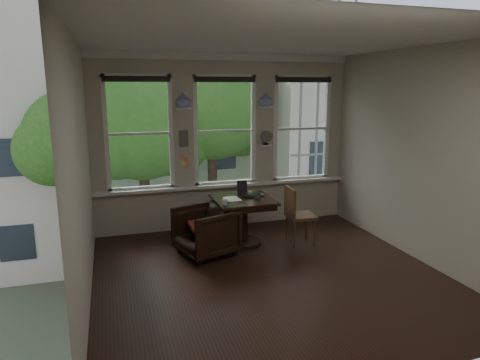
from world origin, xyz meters
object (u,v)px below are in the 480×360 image
object	(u,v)px
table	(243,221)
side_chair_right	(301,216)
mug	(225,202)
armchair_left	(206,231)
laptop	(255,196)

from	to	relation	value
table	side_chair_right	distance (m)	0.92
side_chair_right	mug	size ratio (longest dim) A/B	9.95
armchair_left	side_chair_right	distance (m)	1.55
side_chair_right	laptop	world-z (taller)	side_chair_right
table	laptop	size ratio (longest dim) A/B	2.51
side_chair_right	laptop	distance (m)	0.79
table	armchair_left	distance (m)	0.70
table	armchair_left	size ratio (longest dim) A/B	1.14
laptop	side_chair_right	bearing A→B (deg)	-23.22
table	mug	bearing A→B (deg)	-143.09
side_chair_right	armchair_left	bearing A→B (deg)	93.76
armchair_left	laptop	bearing A→B (deg)	89.10
side_chair_right	mug	distance (m)	1.30
laptop	mug	bearing A→B (deg)	-152.87
side_chair_right	laptop	bearing A→B (deg)	71.83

